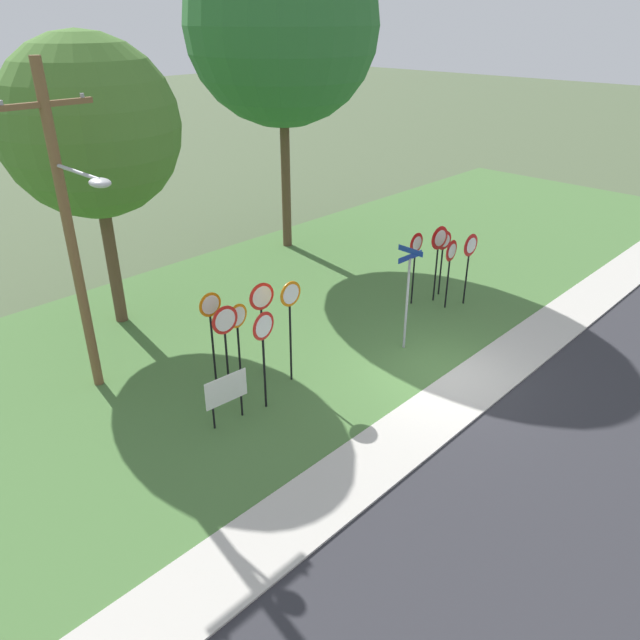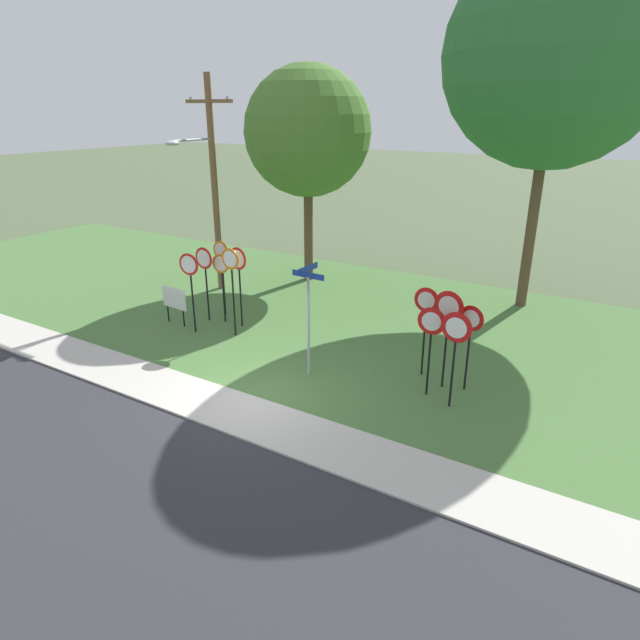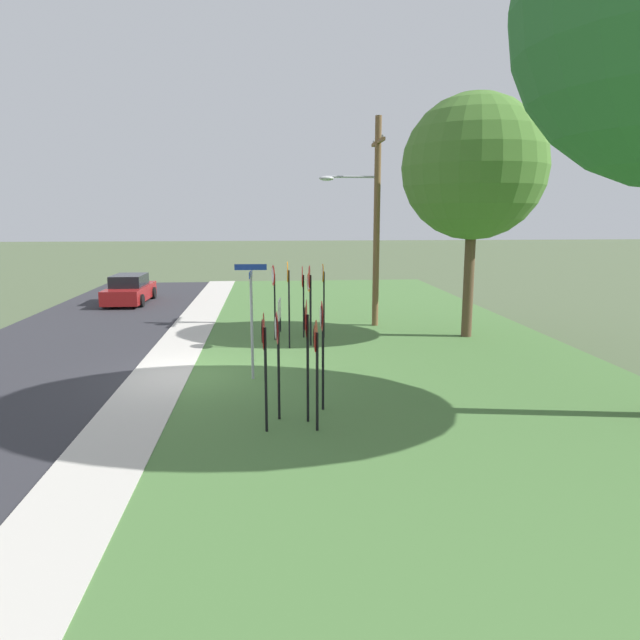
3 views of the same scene
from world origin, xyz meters
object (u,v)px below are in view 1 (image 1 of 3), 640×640
(utility_pole, at_px, (72,227))
(yield_sign_near_left, at_px, (416,252))
(stop_sign_far_left, at_px, (291,311))
(yield_sign_far_left, at_px, (439,246))
(stop_sign_center_tall, at_px, (238,329))
(street_name_post, at_px, (408,290))
(yield_sign_near_right, at_px, (470,253))
(stop_sign_far_right, at_px, (211,320))
(oak_tree_right, at_px, (282,25))
(stop_sign_near_right, at_px, (226,332))
(stop_sign_far_center, at_px, (262,309))
(notice_board, at_px, (226,392))
(oak_tree_left, at_px, (90,128))
(yield_sign_center, at_px, (451,258))
(stop_sign_near_left, at_px, (264,340))
(yield_sign_far_right, at_px, (444,248))

(utility_pole, bearing_deg, yield_sign_near_left, -16.40)
(stop_sign_far_left, height_order, yield_sign_far_left, stop_sign_far_left)
(stop_sign_center_tall, xyz_separation_m, street_name_post, (4.48, -1.81, 0.15))
(yield_sign_near_right, bearing_deg, stop_sign_far_right, 170.12)
(street_name_post, bearing_deg, yield_sign_far_left, 22.67)
(oak_tree_right, bearing_deg, stop_sign_near_right, -140.68)
(stop_sign_far_center, distance_m, notice_board, 2.44)
(stop_sign_far_left, distance_m, stop_sign_far_center, 0.78)
(yield_sign_far_left, height_order, oak_tree_right, oak_tree_right)
(notice_board, xyz_separation_m, oak_tree_left, (0.99, 6.58, 4.96))
(yield_sign_near_left, relative_size, notice_board, 1.95)
(yield_sign_center, distance_m, notice_board, 8.81)
(yield_sign_center, xyz_separation_m, utility_pole, (-10.07, 3.79, 2.54))
(stop_sign_near_left, bearing_deg, stop_sign_far_center, 43.61)
(stop_sign_center_tall, bearing_deg, yield_sign_near_right, -17.33)
(stop_sign_far_center, relative_size, stop_sign_center_tall, 1.14)
(stop_sign_near_left, distance_m, yield_sign_near_right, 8.44)
(stop_sign_far_right, bearing_deg, yield_sign_far_right, -4.48)
(stop_sign_far_left, relative_size, yield_sign_far_left, 1.09)
(yield_sign_far_left, relative_size, notice_board, 2.06)
(yield_sign_center, bearing_deg, stop_sign_far_center, 166.39)
(notice_board, relative_size, oak_tree_right, 0.11)
(stop_sign_center_tall, bearing_deg, stop_sign_far_left, -42.21)
(stop_sign_near_left, relative_size, oak_tree_left, 0.31)
(yield_sign_center, xyz_separation_m, oak_tree_left, (-7.78, 6.81, 4.08))
(yield_sign_center, bearing_deg, street_name_post, -172.78)
(stop_sign_near_left, bearing_deg, stop_sign_center_tall, 73.54)
(stop_sign_far_right, bearing_deg, oak_tree_right, 38.72)
(stop_sign_far_center, relative_size, yield_sign_center, 1.14)
(stop_sign_far_center, xyz_separation_m, yield_sign_near_right, (7.47, -1.44, -0.12))
(yield_sign_near_right, height_order, oak_tree_right, oak_tree_right)
(stop_sign_far_right, height_order, utility_pole, utility_pole)
(stop_sign_far_left, bearing_deg, oak_tree_left, 102.64)
(yield_sign_near_left, distance_m, notice_board, 8.35)
(yield_sign_near_right, xyz_separation_m, oak_tree_right, (-0.17, 8.32, 6.39))
(stop_sign_near_left, relative_size, yield_sign_near_right, 1.07)
(stop_sign_near_right, bearing_deg, yield_sign_near_right, -5.46)
(stop_sign_far_right, xyz_separation_m, yield_sign_far_right, (8.69, -0.98, -0.18))
(stop_sign_near_right, relative_size, utility_pole, 0.32)
(street_name_post, relative_size, utility_pole, 0.39)
(stop_sign_far_right, bearing_deg, utility_pole, 137.49)
(oak_tree_left, bearing_deg, stop_sign_far_right, -92.12)
(yield_sign_far_left, height_order, yield_sign_far_right, yield_sign_far_left)
(yield_sign_far_right, bearing_deg, yield_sign_near_left, -179.53)
(stop_sign_center_tall, height_order, oak_tree_right, oak_tree_right)
(oak_tree_left, bearing_deg, yield_sign_near_left, -38.74)
(oak_tree_right, bearing_deg, stop_sign_near_left, -135.81)
(utility_pole, bearing_deg, oak_tree_left, 52.80)
(yield_sign_near_right, height_order, oak_tree_left, oak_tree_left)
(stop_sign_far_left, distance_m, yield_sign_center, 6.50)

